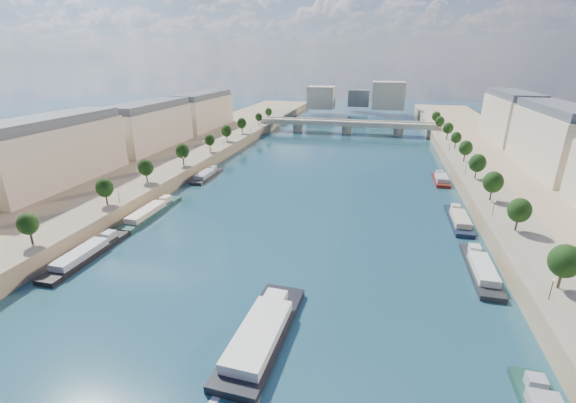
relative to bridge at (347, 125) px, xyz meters
The scene contains 15 objects.
ground 126.37m from the bridge, 90.00° to the right, with size 700.00×700.00×0.00m, color #0B2A33.
quay_left 145.38m from the bridge, 119.69° to the right, with size 44.00×520.00×5.00m, color #9E8460.
quay_right 145.38m from the bridge, 60.31° to the right, with size 44.00×520.00×5.00m, color #9E8460.
pave_left 138.54m from the bridge, 114.30° to the right, with size 14.00×520.00×0.10m, color gray.
pave_right 138.54m from the bridge, 65.70° to the right, with size 14.00×520.00×0.10m, color gray.
trees_left 136.00m from the bridge, 113.87° to the right, with size 4.80×268.80×8.26m.
trees_right 128.73m from the bridge, 64.68° to the right, with size 4.80×268.80×8.26m.
lamps_left 146.06m from the bridge, 111.07° to the right, with size 0.36×200.36×4.28m.
lamps_right 132.17m from the bridge, 66.59° to the right, with size 0.36×200.36×4.28m.
buildings_left 142.87m from the bridge, 126.64° to the right, with size 16.00×226.00×23.20m.
skyline 93.80m from the bridge, 88.04° to the left, with size 79.00×42.00×22.00m.
bridge is the anchor object (origin of this frame).
tour_barge 196.97m from the bridge, 88.81° to the right, with size 9.25×28.23×3.79m.
moored_barges_left 172.76m from the bridge, 105.27° to the right, with size 5.00×130.03×3.60m.
moored_barges_right 176.72m from the bridge, 75.08° to the right, with size 5.00×163.51×3.60m.
Camera 1 is at (21.06, -22.03, 45.31)m, focal length 24.00 mm.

